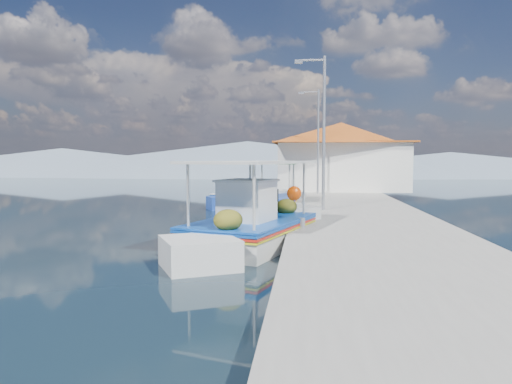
# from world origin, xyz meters

# --- Properties ---
(ground) EXTENTS (160.00, 160.00, 0.00)m
(ground) POSITION_xyz_m (0.00, 0.00, 0.00)
(ground) COLOR black
(ground) RESTS_ON ground
(quay) EXTENTS (5.00, 44.00, 0.50)m
(quay) POSITION_xyz_m (5.90, 6.00, 0.25)
(quay) COLOR gray
(quay) RESTS_ON ground
(bollards) EXTENTS (0.20, 17.20, 0.30)m
(bollards) POSITION_xyz_m (3.80, 5.25, 0.65)
(bollards) COLOR #A5A8AD
(bollards) RESTS_ON quay
(main_caique) EXTENTS (4.05, 7.90, 2.73)m
(main_caique) POSITION_xyz_m (2.36, -3.36, 0.53)
(main_caique) COLOR silver
(main_caique) RESTS_ON ground
(caique_green_canopy) EXTENTS (2.24, 6.98, 2.61)m
(caique_green_canopy) POSITION_xyz_m (2.44, 5.70, 0.39)
(caique_green_canopy) COLOR silver
(caique_green_canopy) RESTS_ON ground
(caique_blue_hull) EXTENTS (3.07, 5.75, 1.08)m
(caique_blue_hull) POSITION_xyz_m (0.37, 8.51, 0.29)
(caique_blue_hull) COLOR #1B3FA2
(caique_blue_hull) RESTS_ON ground
(harbor_building) EXTENTS (10.49, 10.49, 4.40)m
(harbor_building) POSITION_xyz_m (6.20, 15.00, 2.78)
(harbor_building) COLOR white
(harbor_building) RESTS_ON quay
(lamp_post_near) EXTENTS (1.21, 0.14, 6.00)m
(lamp_post_near) POSITION_xyz_m (4.51, 2.00, 3.85)
(lamp_post_near) COLOR #A5A8AD
(lamp_post_near) RESTS_ON quay
(lamp_post_far) EXTENTS (1.21, 0.14, 6.00)m
(lamp_post_far) POSITION_xyz_m (4.51, 11.00, 3.85)
(lamp_post_far) COLOR #A5A8AD
(lamp_post_far) RESTS_ON quay
(mountain_ridge) EXTENTS (171.40, 96.00, 5.50)m
(mountain_ridge) POSITION_xyz_m (6.54, 56.00, 2.04)
(mountain_ridge) COLOR slate
(mountain_ridge) RESTS_ON ground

